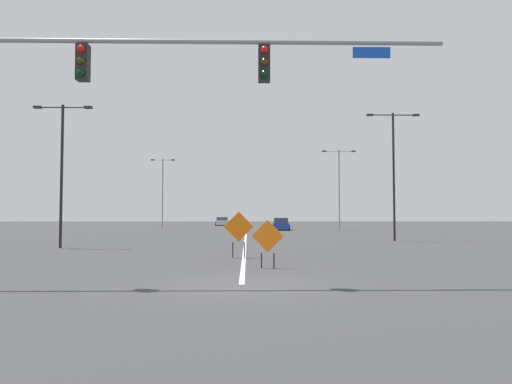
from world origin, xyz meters
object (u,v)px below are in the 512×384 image
Objects in this scene: street_lamp_far_left at (394,166)px; construction_sign_median_near at (268,238)px; street_lamp_far_right at (339,183)px; traffic_signal_assembly at (86,85)px; car_silver_far at (222,221)px; car_blue_passing at (281,224)px; construction_sign_left_lane at (239,229)px; street_lamp_mid_left at (163,188)px; street_lamp_near_left at (62,163)px.

street_lamp_far_left reaches higher than construction_sign_median_near.
traffic_signal_assembly is at bearing -111.60° from street_lamp_far_right.
traffic_signal_assembly is 4.04× the size of car_silver_far.
street_lamp_far_left reaches higher than car_blue_passing.
traffic_signal_assembly is 24.44m from street_lamp_far_left.
construction_sign_left_lane is at bearing -109.55° from street_lamp_far_right.
street_lamp_mid_left reaches higher than construction_sign_left_lane.
car_blue_passing is at bearing 85.02° from construction_sign_median_near.
street_lamp_far_right reaches higher than street_lamp_near_left.
construction_sign_median_near is (11.69, -41.58, -4.11)m from street_lamp_mid_left.
construction_sign_left_lane is 0.51× the size of car_blue_passing.
traffic_signal_assembly is 7.58× the size of construction_sign_left_lane.
street_lamp_far_left reaches higher than car_silver_far.
street_lamp_far_left is at bearing 46.90° from construction_sign_left_lane.
street_lamp_far_left is (15.11, 19.20, -0.31)m from traffic_signal_assembly.
street_lamp_mid_left is at bearing -119.12° from car_silver_far.
street_lamp_far_right reaches higher than construction_sign_left_lane.
street_lamp_mid_left is 2.19× the size of car_blue_passing.
street_lamp_far_right is 8.13m from car_blue_passing.
street_lamp_mid_left reaches higher than car_silver_far.
street_lamp_far_right is 1.02× the size of street_lamp_mid_left.
street_lamp_far_right is 1.10× the size of street_lamp_near_left.
street_lamp_mid_left is (-21.28, 7.50, -0.14)m from street_lamp_far_right.
street_lamp_far_right is 32.35m from street_lamp_near_left.
car_silver_far is (-3.57, 50.26, -0.69)m from construction_sign_left_lane.
street_lamp_near_left is 3.99× the size of construction_sign_left_lane.
construction_sign_median_near reaches higher than car_blue_passing.
traffic_signal_assembly is at bearing -102.18° from car_blue_passing.
traffic_signal_assembly is 3.85× the size of car_blue_passing.
street_lamp_near_left is 22.03m from street_lamp_far_left.
construction_sign_median_near is at bearing -122.21° from street_lamp_far_left.
construction_sign_left_lane is at bearing -74.40° from street_lamp_mid_left.
street_lamp_near_left is 45.27m from car_silver_far.
construction_sign_left_lane is at bearing 60.82° from traffic_signal_assembly.
street_lamp_far_right is 22.57m from street_lamp_mid_left.
traffic_signal_assembly is at bearing -65.31° from street_lamp_near_left.
street_lamp_near_left is at bearing -130.65° from street_lamp_far_right.
car_silver_far is at bearing 89.35° from traffic_signal_assembly.
construction_sign_median_near is 35.64m from car_blue_passing.
street_lamp_far_left is 16.45m from construction_sign_left_lane.
car_silver_far is (6.76, 44.56, -4.26)m from street_lamp_near_left.
car_silver_far is at bearing 60.88° from street_lamp_mid_left.
street_lamp_far_left is at bearing -69.48° from car_silver_far.
street_lamp_mid_left is at bearing 160.58° from street_lamp_far_right.
street_lamp_far_right is 18.61m from street_lamp_far_left.
construction_sign_left_lane is 50.39m from car_silver_far.
street_lamp_far_left is at bearing 15.61° from street_lamp_near_left.
street_lamp_near_left reaches higher than car_silver_far.
street_lamp_far_left is at bearing 51.80° from traffic_signal_assembly.
construction_sign_left_lane reaches higher than construction_sign_median_near.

